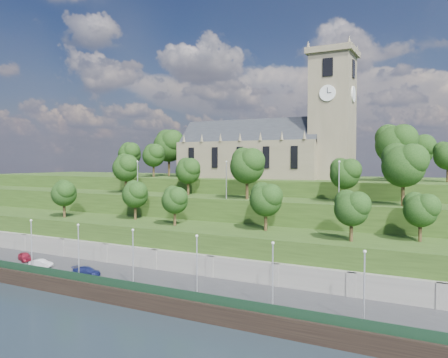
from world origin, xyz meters
The scene contains 17 objects.
ground centered at (0.00, 0.00, 0.00)m, with size 320.00×320.00×0.00m, color #1C262D.
promenade centered at (0.00, 6.00, 1.00)m, with size 160.00×12.00×2.00m, color #2D2D30.
quay_wall centered at (0.00, -0.05, 1.10)m, with size 160.00×0.50×2.20m, color black.
fence centered at (0.00, 0.60, 2.60)m, with size 160.00×0.10×1.20m, color #173420.
retaining_wall centered at (0.00, 11.97, 2.50)m, with size 160.00×2.10×5.00m.
embankment_lower centered at (0.00, 18.00, 4.00)m, with size 160.00×12.00×8.00m, color #253E14.
embankment_upper centered at (0.00, 29.00, 6.00)m, with size 160.00×10.00×12.00m, color #253E14.
hilltop centered at (0.00, 50.00, 7.50)m, with size 160.00×32.00×15.00m, color #253E14.
church centered at (0.79, 45.98, 22.52)m, with size 38.60×12.35×27.60m.
trees_lower centered at (1.65, 18.03, 12.78)m, with size 66.85×8.81×7.47m.
trees_upper centered at (5.90, 27.86, 17.87)m, with size 60.61×8.68×9.52m.
trees_hilltop centered at (-2.38, 45.09, 21.79)m, with size 76.25×15.68×11.78m.
lamp_posts_promenade centered at (-2.00, 2.50, 6.46)m, with size 60.36×0.36×7.71m.
lamp_posts_upper centered at (0.00, 26.00, 16.00)m, with size 40.36×0.36×6.82m.
car_left centered at (-27.60, 5.64, 2.69)m, with size 1.63×4.04×1.38m, color maroon.
car_middle centered at (-21.51, 3.82, 2.62)m, with size 1.31×3.74×1.23m, color #A5A3A8.
car_right centered at (-11.46, 3.48, 2.63)m, with size 1.76×4.32×1.25m, color #161C4E.
Camera 1 is at (35.68, -43.29, 18.80)m, focal length 35.00 mm.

